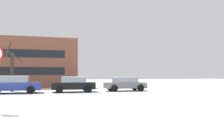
# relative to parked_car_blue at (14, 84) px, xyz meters

# --- Properties ---
(ground_plane) EXTENTS (120.00, 120.00, 0.00)m
(ground_plane) POSITION_rel_parked_car_blue_xyz_m (2.36, -8.80, -0.76)
(ground_plane) COLOR white
(road_surface) EXTENTS (80.00, 8.88, 0.00)m
(road_surface) POSITION_rel_parked_car_blue_xyz_m (2.36, -5.37, -0.76)
(road_surface) COLOR silver
(road_surface) RESTS_ON ground
(parked_car_blue) EXTENTS (4.53, 2.24, 1.49)m
(parked_car_blue) POSITION_rel_parked_car_blue_xyz_m (0.00, 0.00, 0.00)
(parked_car_blue) COLOR #283D93
(parked_car_blue) RESTS_ON ground
(parked_car_black) EXTENTS (3.95, 2.19, 1.42)m
(parked_car_black) POSITION_rel_parked_car_blue_xyz_m (5.06, -0.03, -0.04)
(parked_car_black) COLOR black
(parked_car_black) RESTS_ON ground
(parked_car_gray) EXTENTS (4.05, 2.10, 1.36)m
(parked_car_gray) POSITION_rel_parked_car_blue_xyz_m (10.13, 0.12, -0.06)
(parked_car_gray) COLOR slate
(parked_car_gray) RESTS_ON ground
(tree_far_right) EXTENTS (1.65, 1.58, 4.79)m
(tree_far_right) POSITION_rel_parked_car_blue_xyz_m (-0.44, 2.29, 1.34)
(tree_far_right) COLOR #423326
(tree_far_right) RESTS_ON ground
(building_far_left) EXTENTS (15.72, 9.03, 6.15)m
(building_far_left) POSITION_rel_parked_car_blue_xyz_m (-1.42, 11.57, 2.31)
(building_far_left) COLOR brown
(building_far_left) RESTS_ON ground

